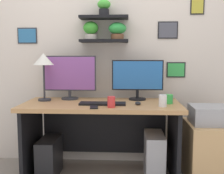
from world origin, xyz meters
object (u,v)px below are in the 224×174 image
at_px(coffee_mug, 169,99).
at_px(drawer_cabinet, 210,152).
at_px(computer_mouse, 138,103).
at_px(printer, 211,115).
at_px(computer_tower_right, 154,156).
at_px(desk_lamp, 44,62).
at_px(pen_cup, 111,102).
at_px(monitor_right, 138,78).
at_px(water_cup, 163,101).
at_px(cell_phone, 94,107).
at_px(computer_tower_left, 50,157).
at_px(keyboard, 103,104).
at_px(monitor_left, 70,76).
at_px(desk, 102,123).

distance_m(coffee_mug, drawer_cabinet, 0.65).
bearing_deg(coffee_mug, drawer_cabinet, -3.97).
bearing_deg(computer_mouse, printer, 4.15).
bearing_deg(computer_tower_right, desk_lamp, 173.27).
height_order(pen_cup, drawer_cabinet, pen_cup).
height_order(monitor_right, desk_lamp, desk_lamp).
distance_m(pen_cup, printer, 0.98).
relative_size(computer_mouse, water_cup, 0.82).
height_order(cell_phone, drawer_cabinet, cell_phone).
bearing_deg(monitor_right, computer_tower_left, -164.53).
xyz_separation_m(water_cup, computer_tower_left, (-1.10, 0.14, -0.61)).
relative_size(pen_cup, computer_tower_left, 0.25).
distance_m(monitor_right, desk_lamp, 0.98).
height_order(coffee_mug, water_cup, water_cup).
relative_size(water_cup, computer_tower_right, 0.24).
bearing_deg(printer, cell_phone, -168.89).
height_order(keyboard, coffee_mug, coffee_mug).
bearing_deg(drawer_cabinet, computer_tower_left, 179.78).
relative_size(monitor_left, monitor_right, 1.04).
relative_size(computer_tower_left, computer_tower_right, 0.88).
distance_m(keyboard, computer_mouse, 0.34).
bearing_deg(coffee_mug, cell_phone, -160.76).
distance_m(desk_lamp, computer_tower_right, 1.46).
bearing_deg(water_cup, keyboard, 172.16).
distance_m(monitor_right, drawer_cabinet, 1.02).
distance_m(drawer_cabinet, computer_tower_left, 1.59).
xyz_separation_m(desk, computer_tower_left, (-0.53, -0.08, -0.34)).
bearing_deg(computer_mouse, coffee_mug, 14.71).
bearing_deg(computer_tower_right, drawer_cabinet, -0.35).
distance_m(coffee_mug, computer_tower_right, 0.58).
bearing_deg(computer_mouse, drawer_cabinet, 4.15).
bearing_deg(desk, pen_cup, -68.75).
distance_m(desk, monitor_left, 0.61).
distance_m(monitor_right, water_cup, 0.48).
distance_m(pen_cup, drawer_cabinet, 1.10).
distance_m(desk, coffee_mug, 0.71).
bearing_deg(desk, computer_tower_left, -171.23).
bearing_deg(monitor_right, desk, -155.44).
relative_size(desk_lamp, computer_tower_right, 1.07).
relative_size(desk_lamp, cell_phone, 3.47).
xyz_separation_m(cell_phone, coffee_mug, (0.70, 0.24, 0.04)).
height_order(printer, computer_tower_right, printer).
height_order(cell_phone, computer_tower_left, cell_phone).
distance_m(computer_mouse, pen_cup, 0.28).
height_order(keyboard, desk_lamp, desk_lamp).
bearing_deg(cell_phone, computer_mouse, 15.92).
distance_m(keyboard, drawer_cabinet, 1.14).
distance_m(monitor_right, coffee_mug, 0.41).
distance_m(desk, printer, 1.07).
height_order(desk, computer_mouse, computer_mouse).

